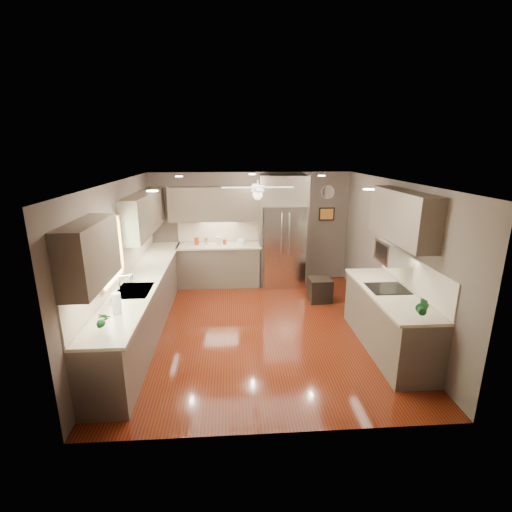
{
  "coord_description": "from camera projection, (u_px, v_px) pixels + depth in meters",
  "views": [
    {
      "loc": [
        -0.45,
        -5.83,
        2.99
      ],
      "look_at": [
        -0.01,
        0.6,
        1.12
      ],
      "focal_mm": 26.0,
      "sensor_mm": 36.0,
      "label": 1
    }
  ],
  "objects": [
    {
      "name": "left_run",
      "position": [
        144.0,
        301.0,
        6.32
      ],
      "size": [
        0.65,
        4.7,
        1.45
      ],
      "color": "#4F443A",
      "rests_on": "ground"
    },
    {
      "name": "soap_bottle",
      "position": [
        129.0,
        277.0,
        5.87
      ],
      "size": [
        0.1,
        0.1,
        0.19
      ],
      "primitive_type": "imported",
      "rotation": [
        0.0,
        0.0,
        -0.17
      ],
      "color": "white",
      "rests_on": "left_run"
    },
    {
      "name": "recessed_lights",
      "position": [
        255.0,
        180.0,
        6.13
      ],
      "size": [
        2.84,
        3.14,
        0.01
      ],
      "color": "white",
      "rests_on": "ceiling"
    },
    {
      "name": "ceiling",
      "position": [
        259.0,
        182.0,
        5.75
      ],
      "size": [
        5.0,
        5.0,
        0.0
      ],
      "primitive_type": "plane",
      "rotation": [
        3.14,
        0.0,
        0.0
      ],
      "color": "white",
      "rests_on": "ground"
    },
    {
      "name": "potted_plant_left",
      "position": [
        102.0,
        320.0,
        4.26
      ],
      "size": [
        0.17,
        0.12,
        0.3
      ],
      "primitive_type": "imported",
      "rotation": [
        0.0,
        0.0,
        0.06
      ],
      "color": "#16501F",
      "rests_on": "left_run"
    },
    {
      "name": "stool",
      "position": [
        320.0,
        290.0,
        7.52
      ],
      "size": [
        0.45,
        0.45,
        0.5
      ],
      "color": "black",
      "rests_on": "ground"
    },
    {
      "name": "refrigerator",
      "position": [
        283.0,
        233.0,
        8.23
      ],
      "size": [
        1.06,
        0.75,
        2.45
      ],
      "color": "silver",
      "rests_on": "ground"
    },
    {
      "name": "wall_left",
      "position": [
        119.0,
        261.0,
        5.95
      ],
      "size": [
        0.0,
        5.0,
        5.0
      ],
      "primitive_type": "plane",
      "rotation": [
        1.57,
        0.0,
        1.57
      ],
      "color": "brown",
      "rests_on": "ground"
    },
    {
      "name": "potted_plant_right",
      "position": [
        423.0,
        308.0,
        4.58
      ],
      "size": [
        0.21,
        0.2,
        0.32
      ],
      "primitive_type": "imported",
      "rotation": [
        0.0,
        0.0,
        -0.39
      ],
      "color": "#16501F",
      "rests_on": "right_run"
    },
    {
      "name": "canister_d",
      "position": [
        224.0,
        242.0,
        8.25
      ],
      "size": [
        0.09,
        0.09,
        0.12
      ],
      "primitive_type": "cylinder",
      "rotation": [
        0.0,
        0.0,
        -0.21
      ],
      "color": "maroon",
      "rests_on": "back_run"
    },
    {
      "name": "ceiling_fan",
      "position": [
        258.0,
        190.0,
        6.08
      ],
      "size": [
        1.18,
        1.18,
        0.32
      ],
      "color": "white",
      "rests_on": "ceiling"
    },
    {
      "name": "window",
      "position": [
        110.0,
        252.0,
        5.39
      ],
      "size": [
        0.05,
        1.12,
        0.92
      ],
      "color": "#BFF2B2",
      "rests_on": "wall_left"
    },
    {
      "name": "wall_back",
      "position": [
        251.0,
        228.0,
        8.49
      ],
      "size": [
        4.5,
        0.0,
        4.5
      ],
      "primitive_type": "plane",
      "rotation": [
        1.57,
        0.0,
        0.0
      ],
      "color": "brown",
      "rests_on": "ground"
    },
    {
      "name": "bowl",
      "position": [
        241.0,
        243.0,
        8.24
      ],
      "size": [
        0.25,
        0.25,
        0.05
      ],
      "primitive_type": "imported",
      "rotation": [
        0.0,
        0.0,
        -0.25
      ],
      "color": "beige",
      "rests_on": "back_run"
    },
    {
      "name": "canister_a",
      "position": [
        197.0,
        241.0,
        8.22
      ],
      "size": [
        0.11,
        0.11,
        0.16
      ],
      "primitive_type": "cylinder",
      "rotation": [
        0.0,
        0.0,
        -0.08
      ],
      "color": "maroon",
      "rests_on": "back_run"
    },
    {
      "name": "right_run",
      "position": [
        388.0,
        319.0,
        5.67
      ],
      "size": [
        0.7,
        2.2,
        1.45
      ],
      "color": "#4F443A",
      "rests_on": "ground"
    },
    {
      "name": "wall_right",
      "position": [
        392.0,
        256.0,
        6.24
      ],
      "size": [
        0.0,
        5.0,
        5.0
      ],
      "primitive_type": "plane",
      "rotation": [
        1.57,
        0.0,
        -1.57
      ],
      "color": "brown",
      "rests_on": "ground"
    },
    {
      "name": "canister_b",
      "position": [
        206.0,
        241.0,
        8.26
      ],
      "size": [
        0.1,
        0.1,
        0.15
      ],
      "primitive_type": "cylinder",
      "rotation": [
        0.0,
        0.0,
        -0.0
      ],
      "color": "silver",
      "rests_on": "back_run"
    },
    {
      "name": "canister_c",
      "position": [
        218.0,
        241.0,
        8.2
      ],
      "size": [
        0.13,
        0.13,
        0.19
      ],
      "primitive_type": "cylinder",
      "rotation": [
        0.0,
        0.0,
        -0.18
      ],
      "color": "beige",
      "rests_on": "back_run"
    },
    {
      "name": "paper_towel",
      "position": [
        117.0,
        303.0,
        4.76
      ],
      "size": [
        0.12,
        0.12,
        0.29
      ],
      "color": "white",
      "rests_on": "left_run"
    },
    {
      "name": "back_run",
      "position": [
        220.0,
        264.0,
        8.37
      ],
      "size": [
        1.85,
        0.65,
        1.45
      ],
      "color": "#4F443A",
      "rests_on": "ground"
    },
    {
      "name": "microwave",
      "position": [
        394.0,
        252.0,
        5.64
      ],
      "size": [
        0.43,
        0.55,
        0.34
      ],
      "color": "silver",
      "rests_on": "wall_right"
    },
    {
      "name": "sink",
      "position": [
        134.0,
        292.0,
        5.58
      ],
      "size": [
        0.5,
        0.7,
        0.32
      ],
      "color": "silver",
      "rests_on": "left_run"
    },
    {
      "name": "wall_clock",
      "position": [
        328.0,
        192.0,
        8.37
      ],
      "size": [
        0.3,
        0.03,
        0.3
      ],
      "color": "white",
      "rests_on": "wall_back"
    },
    {
      "name": "floor",
      "position": [
        259.0,
        327.0,
        6.44
      ],
      "size": [
        5.0,
        5.0,
        0.0
      ],
      "primitive_type": "plane",
      "color": "#441209",
      "rests_on": "ground"
    },
    {
      "name": "framed_print",
      "position": [
        327.0,
        214.0,
        8.5
      ],
      "size": [
        0.36,
        0.03,
        0.3
      ],
      "color": "black",
      "rests_on": "wall_back"
    },
    {
      "name": "wall_front",
      "position": [
        278.0,
        330.0,
        3.7
      ],
      "size": [
        4.5,
        0.0,
        4.5
      ],
      "primitive_type": "plane",
      "rotation": [
        -1.57,
        0.0,
        0.0
      ],
      "color": "brown",
      "rests_on": "ground"
    },
    {
      "name": "uppers",
      "position": [
        214.0,
        214.0,
        6.55
      ],
      "size": [
        4.5,
        4.7,
        0.95
      ],
      "color": "#4F443A",
      "rests_on": "wall_left"
    }
  ]
}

